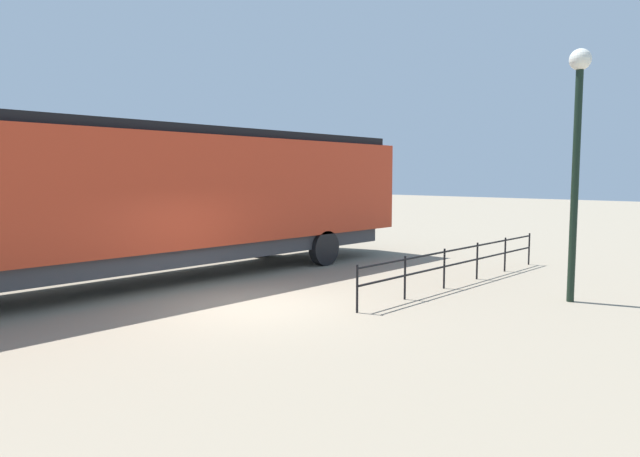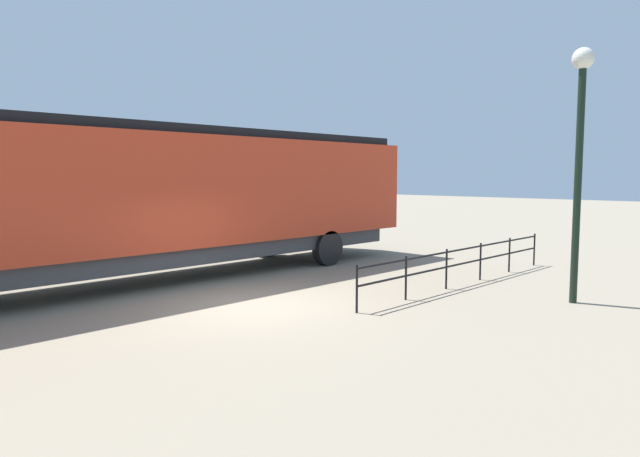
# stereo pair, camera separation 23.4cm
# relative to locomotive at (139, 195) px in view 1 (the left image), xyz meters

# --- Properties ---
(ground_plane) EXTENTS (120.00, 120.00, 0.00)m
(ground_plane) POSITION_rel_locomotive_xyz_m (4.04, 0.32, -2.32)
(ground_plane) COLOR gray
(locomotive) EXTENTS (3.17, 18.93, 4.11)m
(locomotive) POSITION_rel_locomotive_xyz_m (0.00, 0.00, 0.00)
(locomotive) COLOR red
(locomotive) RESTS_ON ground_plane
(lamp_post) EXTENTS (0.47, 0.47, 5.57)m
(lamp_post) POSITION_rel_locomotive_xyz_m (8.98, 5.51, 1.46)
(lamp_post) COLOR black
(lamp_post) RESTS_ON ground_plane
(platform_fence) EXTENTS (0.05, 8.66, 1.01)m
(platform_fence) POSITION_rel_locomotive_xyz_m (6.13, 5.72, -1.66)
(platform_fence) COLOR black
(platform_fence) RESTS_ON ground_plane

